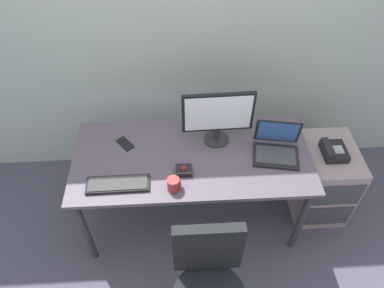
% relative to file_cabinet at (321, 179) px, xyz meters
% --- Properties ---
extents(ground_plane, '(8.00, 8.00, 0.00)m').
position_rel_file_cabinet_xyz_m(ground_plane, '(-1.05, -0.07, -0.33)').
color(ground_plane, '#484657').
extents(back_wall, '(6.00, 0.10, 2.80)m').
position_rel_file_cabinet_xyz_m(back_wall, '(-1.05, 0.67, 1.07)').
color(back_wall, '#9EADA2').
rests_on(back_wall, ground).
extents(desk, '(1.67, 0.77, 0.76)m').
position_rel_file_cabinet_xyz_m(desk, '(-1.05, -0.07, 0.35)').
color(desk, '#514755').
rests_on(desk, ground).
extents(file_cabinet, '(0.42, 0.53, 0.65)m').
position_rel_file_cabinet_xyz_m(file_cabinet, '(0.00, 0.00, 0.00)').
color(file_cabinet, gray).
rests_on(file_cabinet, ground).
extents(desk_phone, '(0.17, 0.20, 0.09)m').
position_rel_file_cabinet_xyz_m(desk_phone, '(-0.01, -0.02, 0.36)').
color(desk_phone, black).
rests_on(desk_phone, file_cabinet).
extents(monitor_main, '(0.50, 0.18, 0.42)m').
position_rel_file_cabinet_xyz_m(monitor_main, '(-0.87, 0.08, 0.67)').
color(monitor_main, '#262628').
rests_on(monitor_main, desk).
extents(keyboard, '(0.41, 0.14, 0.03)m').
position_rel_file_cabinet_xyz_m(keyboard, '(-1.55, -0.30, 0.44)').
color(keyboard, black).
rests_on(keyboard, desk).
extents(laptop, '(0.35, 0.31, 0.24)m').
position_rel_file_cabinet_xyz_m(laptop, '(-0.46, -0.07, 0.48)').
color(laptop, black).
rests_on(laptop, desk).
extents(trackball_mouse, '(0.11, 0.09, 0.07)m').
position_rel_file_cabinet_xyz_m(trackball_mouse, '(-1.12, -0.21, 0.45)').
color(trackball_mouse, black).
rests_on(trackball_mouse, desk).
extents(coffee_mug, '(0.09, 0.08, 0.10)m').
position_rel_file_cabinet_xyz_m(coffee_mug, '(-1.18, -0.35, 0.48)').
color(coffee_mug, '#9A2F31').
rests_on(coffee_mug, desk).
extents(cell_phone, '(0.14, 0.15, 0.01)m').
position_rel_file_cabinet_xyz_m(cell_phone, '(-1.53, 0.07, 0.43)').
color(cell_phone, black).
rests_on(cell_phone, desk).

